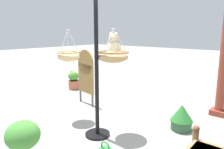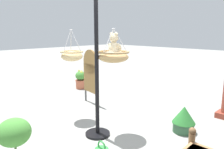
% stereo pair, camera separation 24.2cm
% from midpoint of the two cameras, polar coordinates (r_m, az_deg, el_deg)
% --- Properties ---
extents(ground_plane, '(40.00, 40.00, 0.00)m').
position_cam_midpoint_polar(ground_plane, '(3.98, 1.57, -16.13)').
color(ground_plane, gray).
extents(display_pole_central, '(0.44, 0.44, 2.62)m').
position_cam_midpoint_polar(display_pole_central, '(3.76, -2.10, -4.10)').
color(display_pole_central, black).
rests_on(display_pole_central, ground).
extents(hanging_basket_with_teddy, '(0.55, 0.55, 0.58)m').
position_cam_midpoint_polar(hanging_basket_with_teddy, '(3.72, 2.24, 4.85)').
color(hanging_basket_with_teddy, tan).
extents(teddy_bear, '(0.27, 0.24, 0.40)m').
position_cam_midpoint_polar(teddy_bear, '(3.72, 2.48, 7.55)').
color(teddy_bear, beige).
extents(hanging_basket_left_high, '(0.47, 0.47, 0.64)m').
position_cam_midpoint_polar(hanging_basket_left_high, '(4.48, -8.95, 4.96)').
color(hanging_basket_left_high, tan).
extents(potted_plant_flowering_red, '(0.42, 0.42, 0.49)m').
position_cam_midpoint_polar(potted_plant_flowering_red, '(4.30, 19.88, -10.97)').
color(potted_plant_flowering_red, '#2D5638').
rests_on(potted_plant_flowering_red, ground).
extents(potted_plant_tall_leafy, '(0.36, 0.36, 0.61)m').
position_cam_midpoint_polar(potted_plant_tall_leafy, '(7.09, -7.26, -1.35)').
color(potted_plant_tall_leafy, '#BC6042').
rests_on(potted_plant_tall_leafy, ground).
extents(display_sign_board, '(0.62, 0.14, 1.39)m').
position_cam_midpoint_polar(display_sign_board, '(5.47, -4.40, 0.65)').
color(display_sign_board, olive).
rests_on(display_sign_board, ground).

